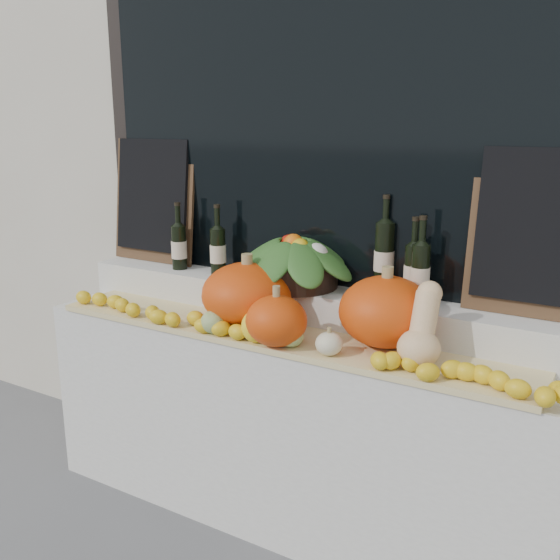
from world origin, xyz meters
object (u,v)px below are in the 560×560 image
(butternut_squash, at_px, (422,332))
(produce_bowl, at_px, (293,260))
(wine_bottle_tall, at_px, (384,257))
(pumpkin_right, at_px, (386,311))
(pumpkin_left, at_px, (247,294))

(butternut_squash, relative_size, produce_bowl, 0.49)
(produce_bowl, relative_size, wine_bottle_tall, 1.43)
(produce_bowl, bearing_deg, butternut_squash, -22.25)
(butternut_squash, relative_size, wine_bottle_tall, 0.71)
(pumpkin_right, relative_size, wine_bottle_tall, 0.87)
(pumpkin_left, height_order, butternut_squash, butternut_squash)
(pumpkin_left, xyz_separation_m, butternut_squash, (0.78, -0.06, -0.01))
(produce_bowl, bearing_deg, pumpkin_right, -17.41)
(produce_bowl, height_order, wine_bottle_tall, wine_bottle_tall)
(pumpkin_left, xyz_separation_m, wine_bottle_tall, (0.49, 0.30, 0.16))
(butternut_squash, height_order, wine_bottle_tall, wine_bottle_tall)
(pumpkin_right, distance_m, butternut_squash, 0.22)
(wine_bottle_tall, bearing_deg, pumpkin_right, -65.62)
(pumpkin_left, xyz_separation_m, pumpkin_right, (0.60, 0.06, 0.00))
(pumpkin_left, distance_m, butternut_squash, 0.78)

